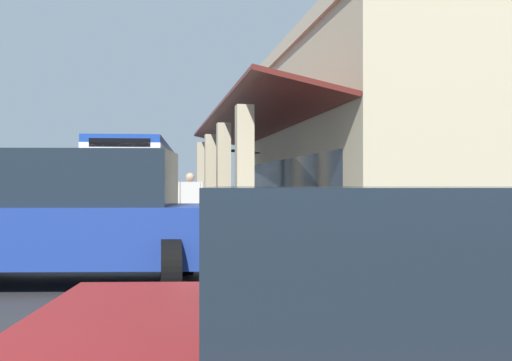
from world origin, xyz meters
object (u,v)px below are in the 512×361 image
(pedestrian, at_px, (190,202))
(transit_bus, at_px, (138,175))
(parked_suv_blue, at_px, (65,216))
(potted_palm, at_px, (241,199))

(pedestrian, bearing_deg, transit_bus, -170.15)
(parked_suv_blue, bearing_deg, transit_bus, 177.61)
(parked_suv_blue, distance_m, potted_palm, 23.29)
(transit_bus, xyz_separation_m, pedestrian, (9.13, 1.59, -0.83))
(pedestrian, distance_m, potted_palm, 16.13)
(pedestrian, bearing_deg, potted_palm, 166.77)
(pedestrian, bearing_deg, parked_suv_blue, -18.29)
(pedestrian, height_order, potted_palm, potted_palm)
(transit_bus, bearing_deg, pedestrian, 9.85)
(parked_suv_blue, xyz_separation_m, potted_palm, (-22.51, 5.94, -0.33))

